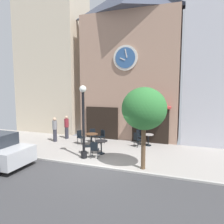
# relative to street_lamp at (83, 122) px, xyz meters

# --- Properties ---
(ground_plane) EXTENTS (27.35, 12.20, 0.13)m
(ground_plane) POSITION_rel_street_lamp_xyz_m (1.44, -1.71, -1.96)
(ground_plane) COLOR gray
(clock_building) EXTENTS (7.00, 3.21, 10.76)m
(clock_building) POSITION_rel_street_lamp_xyz_m (0.97, 5.37, 3.60)
(clock_building) COLOR #9E7A66
(clock_building) RESTS_ON ground_plane
(neighbor_building_left) EXTENTS (5.50, 3.32, 13.22)m
(neighbor_building_left) POSITION_rel_street_lamp_xyz_m (-6.03, 6.03, 4.67)
(neighbor_building_left) COLOR beige
(neighbor_building_left) RESTS_ON ground_plane
(street_lamp) EXTENTS (0.36, 0.36, 3.81)m
(street_lamp) POSITION_rel_street_lamp_xyz_m (0.00, 0.00, 0.00)
(street_lamp) COLOR black
(street_lamp) RESTS_ON ground_plane
(street_tree) EXTENTS (2.01, 1.81, 3.73)m
(street_tree) POSITION_rel_street_lamp_xyz_m (3.24, -0.40, 0.82)
(street_tree) COLOR brown
(street_tree) RESTS_ON ground_plane
(cafe_table_near_curb) EXTENTS (0.79, 0.79, 0.77)m
(cafe_table_near_curb) POSITION_rel_street_lamp_xyz_m (-0.66, 2.33, -1.36)
(cafe_table_near_curb) COLOR black
(cafe_table_near_curb) RESTS_ON ground_plane
(cafe_table_rightmost) EXTENTS (0.70, 0.70, 0.75)m
(cafe_table_rightmost) POSITION_rel_street_lamp_xyz_m (0.58, 0.97, -1.41)
(cafe_table_rightmost) COLOR black
(cafe_table_rightmost) RESTS_ON ground_plane
(cafe_table_near_door) EXTENTS (0.67, 0.67, 0.74)m
(cafe_table_near_door) POSITION_rel_street_lamp_xyz_m (2.75, 3.56, -1.43)
(cafe_table_near_door) COLOR black
(cafe_table_near_door) RESTS_ON ground_plane
(cafe_chair_corner) EXTENTS (0.51, 0.51, 0.90)m
(cafe_chair_corner) POSITION_rel_street_lamp_xyz_m (-1.52, 2.41, -1.41)
(cafe_chair_corner) COLOR black
(cafe_chair_corner) RESTS_ON ground_plane
(cafe_chair_left_end) EXTENTS (0.56, 0.56, 0.90)m
(cafe_chair_left_end) POSITION_rel_street_lamp_xyz_m (2.08, 4.00, -1.41)
(cafe_chair_left_end) COLOR black
(cafe_chair_left_end) RESTS_ON ground_plane
(cafe_chair_near_lamp) EXTENTS (0.47, 0.47, 0.90)m
(cafe_chair_near_lamp) POSITION_rel_street_lamp_xyz_m (0.56, 0.14, -1.41)
(cafe_chair_near_lamp) COLOR black
(cafe_chair_near_lamp) RESTS_ON ground_plane
(cafe_chair_near_tree) EXTENTS (0.53, 0.53, 0.90)m
(cafe_chair_near_tree) POSITION_rel_street_lamp_xyz_m (-0.19, 0.64, -1.41)
(cafe_chair_near_tree) COLOR black
(cafe_chair_near_tree) RESTS_ON ground_plane
(cafe_chair_facing_wall) EXTENTS (0.54, 0.54, 0.90)m
(cafe_chair_facing_wall) POSITION_rel_street_lamp_xyz_m (-0.27, 3.07, -1.41)
(cafe_chair_facing_wall) COLOR black
(cafe_chair_facing_wall) RESTS_ON ground_plane
(cafe_chair_outer) EXTENTS (0.56, 0.56, 0.90)m
(cafe_chair_outer) POSITION_rel_street_lamp_xyz_m (2.13, 3.03, -1.41)
(cafe_chair_outer) COLOR black
(cafe_chair_outer) RESTS_ON ground_plane
(cafe_chair_by_entrance) EXTENTS (0.56, 0.56, 0.90)m
(cafe_chair_by_entrance) POSITION_rel_street_lamp_xyz_m (-0.97, 3.15, -1.41)
(cafe_chair_by_entrance) COLOR black
(cafe_chair_by_entrance) RESTS_ON ground_plane
(pedestrian_maroon) EXTENTS (0.37, 0.37, 1.67)m
(pedestrian_maroon) POSITION_rel_street_lamp_xyz_m (-3.18, 3.41, -1.07)
(pedestrian_maroon) COLOR #2D2D38
(pedestrian_maroon) RESTS_ON ground_plane
(pedestrian_grey) EXTENTS (0.43, 0.43, 1.67)m
(pedestrian_grey) POSITION_rel_street_lamp_xyz_m (-3.47, 2.39, -1.07)
(pedestrian_grey) COLOR #2D2D38
(pedestrian_grey) RESTS_ON ground_plane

